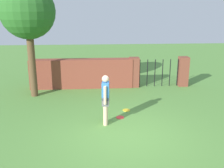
% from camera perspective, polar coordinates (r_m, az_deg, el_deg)
% --- Properties ---
extents(ground_plane, '(40.00, 40.00, 0.00)m').
position_cam_1_polar(ground_plane, '(7.94, 3.14, -11.13)').
color(ground_plane, '#568C3D').
extents(brick_wall, '(4.72, 0.50, 1.36)m').
position_cam_1_polar(brick_wall, '(12.37, -6.57, 2.25)').
color(brick_wall, brown).
rests_on(brick_wall, ground).
extents(tree, '(2.18, 2.18, 4.58)m').
position_cam_1_polar(tree, '(11.23, -17.71, 14.47)').
color(tree, brown).
rests_on(tree, ground).
extents(person, '(0.26, 0.54, 1.62)m').
position_cam_1_polar(person, '(8.37, -1.40, -2.93)').
color(person, beige).
rests_on(person, ground).
extents(fence_gate, '(2.80, 0.44, 1.40)m').
position_cam_1_polar(fence_gate, '(12.72, 10.03, 2.59)').
color(fence_gate, brown).
rests_on(fence_gate, ground).
extents(frisbee_red, '(0.27, 0.27, 0.02)m').
position_cam_1_polar(frisbee_red, '(9.14, 1.76, -7.20)').
color(frisbee_red, red).
rests_on(frisbee_red, ground).
extents(frisbee_yellow, '(0.27, 0.27, 0.02)m').
position_cam_1_polar(frisbee_yellow, '(9.76, 3.10, -5.65)').
color(frisbee_yellow, yellow).
rests_on(frisbee_yellow, ground).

